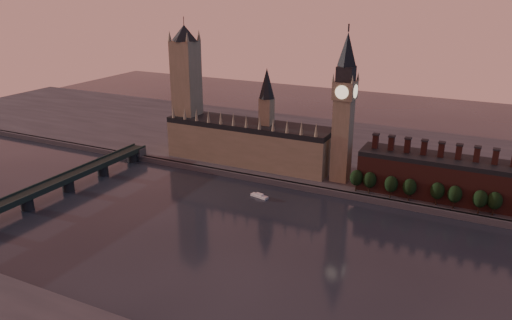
{
  "coord_description": "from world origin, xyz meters",
  "views": [
    {
      "loc": [
        102.86,
        -210.96,
        133.42
      ],
      "look_at": [
        -28.99,
        55.0,
        29.94
      ],
      "focal_mm": 35.0,
      "sensor_mm": 36.0,
      "label": 1
    }
  ],
  "objects": [
    {
      "name": "chimney_block",
      "position": [
        80.0,
        110.0,
        17.82
      ],
      "size": [
        110.0,
        25.0,
        37.0
      ],
      "color": "#4E231E",
      "rests_on": "north_bank"
    },
    {
      "name": "river_boat",
      "position": [
        -31.52,
        65.18,
        0.97
      ],
      "size": [
        13.13,
        6.34,
        2.53
      ],
      "rotation": [
        0.0,
        0.0,
        -0.23
      ],
      "color": "silver",
      "rests_on": "ground"
    },
    {
      "name": "embankment_tree_3",
      "position": [
        60.3,
        93.89,
        13.47
      ],
      "size": [
        8.6,
        8.6,
        14.88
      ],
      "color": "black",
      "rests_on": "north_bank"
    },
    {
      "name": "north_bank",
      "position": [
        0.0,
        178.04,
        2.0
      ],
      "size": [
        900.0,
        182.0,
        4.0
      ],
      "color": "#4D4C52",
      "rests_on": "ground"
    },
    {
      "name": "palace_of_westminster",
      "position": [
        -64.41,
        114.91,
        21.63
      ],
      "size": [
        130.0,
        30.3,
        74.0
      ],
      "color": "gray",
      "rests_on": "north_bank"
    },
    {
      "name": "victoria_tower",
      "position": [
        -120.0,
        115.0,
        59.09
      ],
      "size": [
        24.0,
        24.0,
        108.0
      ],
      "color": "gray",
      "rests_on": "north_bank"
    },
    {
      "name": "embankment_tree_7",
      "position": [
        109.48,
        94.51,
        13.47
      ],
      "size": [
        8.6,
        8.6,
        14.88
      ],
      "color": "black",
      "rests_on": "north_bank"
    },
    {
      "name": "westminster_bridge",
      "position": [
        -155.0,
        -2.7,
        7.44
      ],
      "size": [
        14.0,
        200.0,
        11.55
      ],
      "color": "#1B2A25",
      "rests_on": "ground"
    },
    {
      "name": "big_ben",
      "position": [
        10.0,
        110.0,
        56.83
      ],
      "size": [
        15.0,
        15.0,
        107.0
      ],
      "color": "gray",
      "rests_on": "north_bank"
    },
    {
      "name": "embankment_tree_0",
      "position": [
        25.65,
        94.9,
        13.47
      ],
      "size": [
        8.6,
        8.6,
        14.88
      ],
      "color": "black",
      "rests_on": "north_bank"
    },
    {
      "name": "ground",
      "position": [
        0.0,
        0.0,
        0.0
      ],
      "size": [
        900.0,
        900.0,
        0.0
      ],
      "primitive_type": "plane",
      "color": "black",
      "rests_on": "ground"
    },
    {
      "name": "embankment_tree_1",
      "position": [
        34.66,
        94.74,
        13.47
      ],
      "size": [
        8.6,
        8.6,
        14.88
      ],
      "color": "black",
      "rests_on": "north_bank"
    },
    {
      "name": "embankment_tree_2",
      "position": [
        48.73,
        93.66,
        13.47
      ],
      "size": [
        8.6,
        8.6,
        14.88
      ],
      "color": "black",
      "rests_on": "north_bank"
    },
    {
      "name": "embankment_tree_4",
      "position": [
        76.92,
        95.28,
        13.47
      ],
      "size": [
        8.6,
        8.6,
        14.88
      ],
      "color": "black",
      "rests_on": "north_bank"
    },
    {
      "name": "embankment_tree_6",
      "position": [
        101.53,
        93.59,
        13.47
      ],
      "size": [
        8.6,
        8.6,
        14.88
      ],
      "color": "black",
      "rests_on": "north_bank"
    },
    {
      "name": "embankment_tree_5",
      "position": [
        87.15,
        94.34,
        13.47
      ],
      "size": [
        8.6,
        8.6,
        14.88
      ],
      "color": "black",
      "rests_on": "north_bank"
    }
  ]
}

